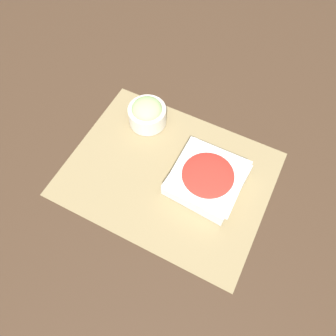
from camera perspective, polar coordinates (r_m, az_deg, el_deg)
name	(u,v)px	position (r m, az deg, el deg)	size (l,w,h in m)	color
ground_plane	(168,174)	(0.91, 0.00, -1.06)	(3.00, 3.00, 0.00)	#422D1E
placemat	(168,174)	(0.91, 0.00, -1.00)	(0.55, 0.43, 0.00)	#937F56
tomato_bowl	(207,178)	(0.87, 6.84, -1.80)	(0.19, 0.19, 0.06)	white
cucumber_bowl	(147,113)	(0.98, -3.64, 9.57)	(0.11, 0.11, 0.08)	silver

